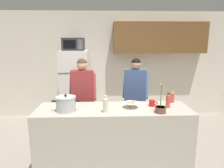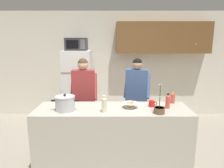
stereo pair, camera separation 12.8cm
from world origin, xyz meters
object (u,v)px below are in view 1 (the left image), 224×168
object	(u,v)px
person_by_sink	(135,90)
cooking_pot	(66,104)
coffee_mug	(152,103)
microwave	(74,44)
bread_bowl	(131,104)
bottle_far_corner	(172,97)
potted_orchid	(160,109)
refrigerator	(75,87)
bottle_mid_counter	(168,101)
person_near_pot	(83,92)
bottle_near_edge	(106,104)

from	to	relation	value
person_by_sink	cooking_pot	xyz separation A→B (m)	(-1.13, -0.96, 0.04)
coffee_mug	microwave	bearing A→B (deg)	128.73
bread_bowl	bottle_far_corner	xyz separation A→B (m)	(0.69, 0.24, 0.04)
coffee_mug	potted_orchid	distance (m)	0.30
coffee_mug	bottle_far_corner	size ratio (longest dim) A/B	0.72
refrigerator	cooking_pot	bearing A→B (deg)	-85.93
bread_bowl	bottle_mid_counter	xyz separation A→B (m)	(0.54, -0.02, 0.06)
microwave	refrigerator	bearing A→B (deg)	90.07
refrigerator	person_near_pot	world-z (taller)	refrigerator
cooking_pot	bottle_near_edge	bearing A→B (deg)	-7.42
bottle_far_corner	cooking_pot	bearing A→B (deg)	-167.93
refrigerator	microwave	world-z (taller)	microwave
person_by_sink	potted_orchid	world-z (taller)	person_by_sink
person_near_pot	coffee_mug	distance (m)	1.28
microwave	bottle_far_corner	bearing A→B (deg)	-41.71
cooking_pot	refrigerator	bearing A→B (deg)	94.07
person_by_sink	bottle_mid_counter	world-z (taller)	person_by_sink
cooking_pot	person_by_sink	bearing A→B (deg)	40.27
bottle_far_corner	bottle_near_edge	bearing A→B (deg)	-158.58
microwave	bottle_near_edge	xyz separation A→B (m)	(0.70, -2.00, -0.79)
coffee_mug	bottle_mid_counter	bearing A→B (deg)	-20.37
bread_bowl	potted_orchid	distance (m)	0.44
cooking_pot	bread_bowl	xyz separation A→B (m)	(0.94, 0.11, -0.06)
bottle_mid_counter	refrigerator	bearing A→B (deg)	131.17
microwave	bottle_mid_counter	xyz separation A→B (m)	(1.62, -1.83, -0.79)
bread_bowl	bottle_near_edge	world-z (taller)	bottle_near_edge
coffee_mug	bread_bowl	size ratio (longest dim) A/B	0.56
person_near_pot	bread_bowl	size ratio (longest dim) A/B	6.89
bottle_far_corner	potted_orchid	xyz separation A→B (m)	(-0.32, -0.47, -0.03)
person_near_pot	bottle_far_corner	bearing A→B (deg)	-17.28
refrigerator	cooking_pot	distance (m)	1.96
coffee_mug	potted_orchid	size ratio (longest dim) A/B	0.31
refrigerator	bread_bowl	world-z (taller)	refrigerator
microwave	coffee_mug	size ratio (longest dim) A/B	3.66
refrigerator	microwave	distance (m)	0.98
refrigerator	bottle_near_edge	size ratio (longest dim) A/B	7.06
bottle_mid_counter	cooking_pot	bearing A→B (deg)	-176.45
person_near_pot	bottle_far_corner	world-z (taller)	person_near_pot
bottle_far_corner	bottle_mid_counter	bearing A→B (deg)	-119.74
microwave	person_by_sink	bearing A→B (deg)	-37.33
cooking_pot	bread_bowl	world-z (taller)	cooking_pot
person_by_sink	bread_bowl	bearing A→B (deg)	-102.63
bottle_near_edge	bottle_far_corner	size ratio (longest dim) A/B	1.32
bread_bowl	bottle_far_corner	distance (m)	0.73
potted_orchid	microwave	bearing A→B (deg)	125.33
refrigerator	potted_orchid	size ratio (longest dim) A/B	4.01
bottle_near_edge	bottle_mid_counter	xyz separation A→B (m)	(0.93, 0.16, -0.01)
bottle_far_corner	person_near_pot	bearing A→B (deg)	162.72
person_by_sink	cooking_pot	bearing A→B (deg)	-139.73
bottle_far_corner	potted_orchid	distance (m)	0.57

